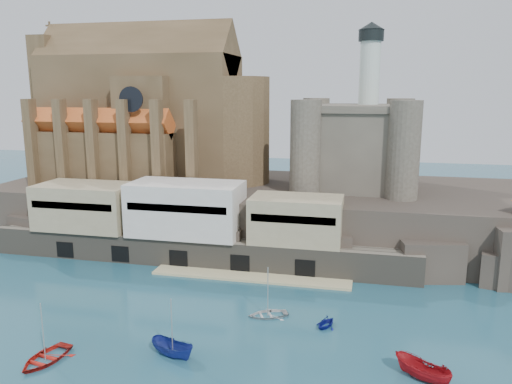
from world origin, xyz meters
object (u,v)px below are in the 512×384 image
object	(u,v)px
church	(150,118)
boat_2	(173,355)
castle_keep	(356,142)
boat_0	(46,361)

from	to	relation	value
church	boat_2	xyz separation A→B (m)	(23.26, -47.37, -22.13)
church	castle_keep	xyz separation A→B (m)	(40.21, -0.78, -3.81)
boat_0	church	bearing A→B (deg)	111.36
church	castle_keep	size ratio (longest dim) A/B	1.60
castle_keep	boat_2	bearing A→B (deg)	-109.99
castle_keep	boat_2	distance (m)	52.86
church	boat_0	xyz separation A→B (m)	(10.74, -51.27, -22.13)
castle_keep	boat_2	xyz separation A→B (m)	(-16.95, -46.60, -18.31)
church	boat_0	size ratio (longest dim) A/B	7.59
church	boat_2	bearing A→B (deg)	-63.85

